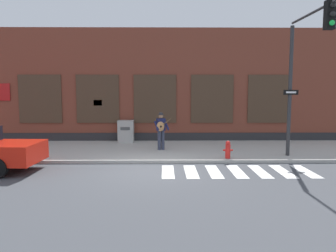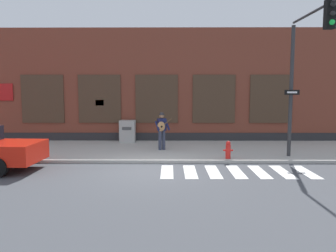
{
  "view_description": "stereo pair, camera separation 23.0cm",
  "coord_description": "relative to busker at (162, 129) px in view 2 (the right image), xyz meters",
  "views": [
    {
      "loc": [
        0.49,
        -11.21,
        2.78
      ],
      "look_at": [
        0.64,
        1.46,
        1.43
      ],
      "focal_mm": 35.0,
      "sensor_mm": 36.0,
      "label": 1
    },
    {
      "loc": [
        0.72,
        -11.21,
        2.78
      ],
      "look_at": [
        0.64,
        1.46,
        1.43
      ],
      "focal_mm": 35.0,
      "sensor_mm": 36.0,
      "label": 2
    }
  ],
  "objects": [
    {
      "name": "building_backdrop",
      "position": [
        -0.34,
        4.82,
        1.94
      ],
      "size": [
        28.0,
        4.06,
        6.08
      ],
      "color": "brown",
      "rests_on": "ground"
    },
    {
      "name": "utility_box",
      "position": [
        -1.86,
        2.38,
        -0.4
      ],
      "size": [
        0.81,
        0.64,
        1.13
      ],
      "color": "#ADADA8",
      "rests_on": "sidewalk"
    },
    {
      "name": "busker",
      "position": [
        0.0,
        0.0,
        0.0
      ],
      "size": [
        0.78,
        0.67,
        1.69
      ],
      "color": "#33384C",
      "rests_on": "sidewalk"
    },
    {
      "name": "ground_plane",
      "position": [
        -0.34,
        -3.42,
        -1.1
      ],
      "size": [
        160.0,
        160.0,
        0.0
      ],
      "primitive_type": "plane",
      "color": "#424449"
    },
    {
      "name": "crosswalk",
      "position": [
        2.66,
        -3.57,
        -1.09
      ],
      "size": [
        5.2,
        1.9,
        0.01
      ],
      "color": "silver",
      "rests_on": "ground"
    },
    {
      "name": "traffic_light",
      "position": [
        5.26,
        -2.56,
        2.79
      ],
      "size": [
        0.6,
        3.33,
        5.43
      ],
      "color": "#2D2D30",
      "rests_on": "sidewalk"
    },
    {
      "name": "sidewalk",
      "position": [
        -0.34,
        0.28,
        -1.03
      ],
      "size": [
        28.0,
        5.1,
        0.13
      ],
      "color": "#ADAAA3",
      "rests_on": "ground"
    },
    {
      "name": "fire_hydrant",
      "position": [
        2.66,
        -1.92,
        -0.62
      ],
      "size": [
        0.38,
        0.2,
        0.7
      ],
      "color": "red",
      "rests_on": "sidewalk"
    }
  ]
}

